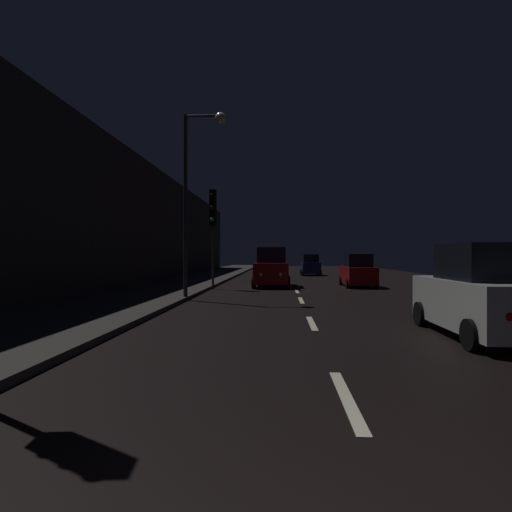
# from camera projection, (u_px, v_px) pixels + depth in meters

# --- Properties ---
(ground) EXTENTS (25.72, 84.00, 0.02)m
(ground) POSITION_uv_depth(u_px,v_px,m) (293.00, 283.00, 26.56)
(ground) COLOR black
(sidewalk_left) EXTENTS (4.40, 84.00, 0.15)m
(sidewalk_left) POSITION_uv_depth(u_px,v_px,m) (191.00, 281.00, 26.95)
(sidewalk_left) COLOR #33302D
(sidewalk_left) RESTS_ON ground
(building_facade_left) EXTENTS (0.80, 63.00, 7.52)m
(building_facade_left) POSITION_uv_depth(u_px,v_px,m) (133.00, 221.00, 23.60)
(building_facade_left) COLOR #2D2B28
(building_facade_left) RESTS_ON ground
(lane_centerline) EXTENTS (0.16, 17.38, 0.01)m
(lane_centerline) POSITION_uv_depth(u_px,v_px,m) (306.00, 311.00, 13.05)
(lane_centerline) COLOR beige
(lane_centerline) RESTS_ON ground
(traffic_light_far_left) EXTENTS (0.34, 0.47, 5.23)m
(traffic_light_far_left) POSITION_uv_depth(u_px,v_px,m) (213.00, 216.00, 21.57)
(traffic_light_far_left) COLOR #38383A
(traffic_light_far_left) RESTS_ON ground
(streetlamp_overhead) EXTENTS (1.70, 0.44, 7.39)m
(streetlamp_overhead) POSITION_uv_depth(u_px,v_px,m) (197.00, 177.00, 16.17)
(streetlamp_overhead) COLOR #2D2D30
(streetlamp_overhead) RESTS_ON ground
(car_approaching_headlights) EXTENTS (2.04, 4.42, 2.23)m
(car_approaching_headlights) POSITION_uv_depth(u_px,v_px,m) (272.00, 269.00, 23.36)
(car_approaching_headlights) COLOR maroon
(car_approaching_headlights) RESTS_ON ground
(car_parked_right_near) EXTENTS (1.86, 4.04, 2.03)m
(car_parked_right_near) POSITION_uv_depth(u_px,v_px,m) (482.00, 294.00, 8.92)
(car_parked_right_near) COLOR silver
(car_parked_right_near) RESTS_ON ground
(car_distant_taillights) EXTENTS (1.71, 3.71, 1.87)m
(car_distant_taillights) POSITION_uv_depth(u_px,v_px,m) (310.00, 266.00, 36.61)
(car_distant_taillights) COLOR #141E51
(car_distant_taillights) RESTS_ON ground
(car_parked_right_far) EXTENTS (1.70, 3.68, 1.85)m
(car_parked_right_far) POSITION_uv_depth(u_px,v_px,m) (358.00, 272.00, 23.19)
(car_parked_right_far) COLOR maroon
(car_parked_right_far) RESTS_ON ground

